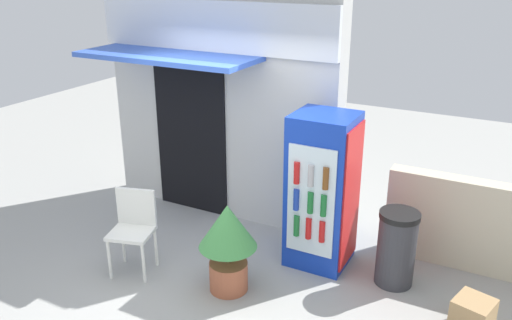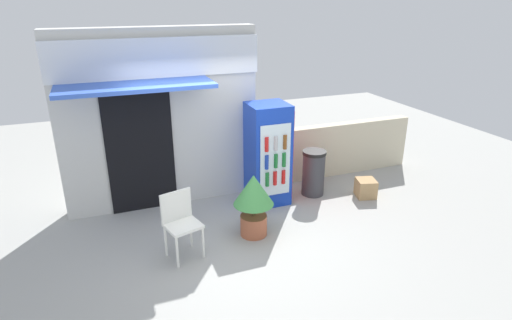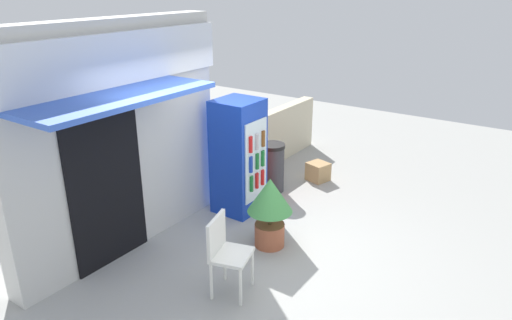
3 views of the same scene
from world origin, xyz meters
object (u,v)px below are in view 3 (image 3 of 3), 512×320
plastic_chair (225,249)px  cardboard_box (318,172)px  potted_plant_near_shop (270,205)px  trash_bin (272,167)px  drink_cooler (239,157)px

plastic_chair → cardboard_box: (3.47, 0.62, -0.39)m
potted_plant_near_shop → cardboard_box: 2.44m
plastic_chair → cardboard_box: size_ratio=2.74×
plastic_chair → trash_bin: bearing=21.9°
drink_cooler → potted_plant_near_shop: size_ratio=1.79×
plastic_chair → drink_cooler: bearing=32.0°
trash_bin → cardboard_box: bearing=-27.6°
drink_cooler → potted_plant_near_shop: bearing=-123.3°
drink_cooler → potted_plant_near_shop: (-0.64, -0.97, -0.27)m
potted_plant_near_shop → trash_bin: potted_plant_near_shop is taller
cardboard_box → plastic_chair: bearing=-169.9°
trash_bin → drink_cooler: bearing=177.3°
trash_bin → cardboard_box: (0.84, -0.44, -0.26)m
drink_cooler → cardboard_box: drink_cooler is taller
trash_bin → potted_plant_near_shop: bearing=-148.3°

